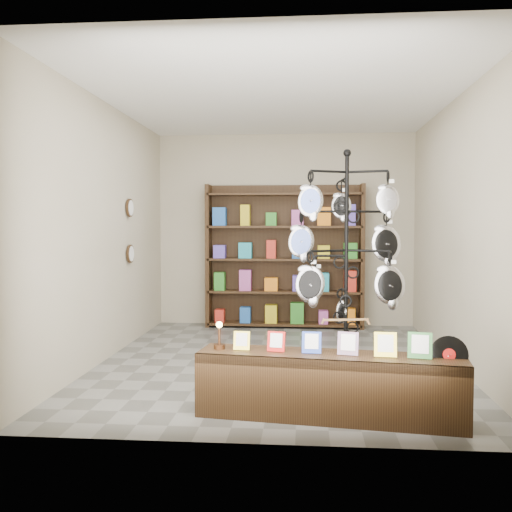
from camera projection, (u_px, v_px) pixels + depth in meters
The scene contains 6 objects.
ground at pixel (277, 362), 6.57m from camera, with size 5.00×5.00×0.00m, color slate.
room_envelope at pixel (277, 201), 6.47m from camera, with size 5.00×5.00×5.00m.
display_tree at pixel (346, 251), 5.45m from camera, with size 1.17×1.05×2.29m.
front_shelf at pixel (329, 386), 4.62m from camera, with size 2.19×0.72×0.76m.
back_shelving at pixel (284, 261), 8.80m from camera, with size 2.42×0.36×2.20m.
wall_clocks at pixel (130, 231), 7.45m from camera, with size 0.03×0.24×0.84m.
Camera 1 is at (0.31, -6.49, 1.56)m, focal length 40.00 mm.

